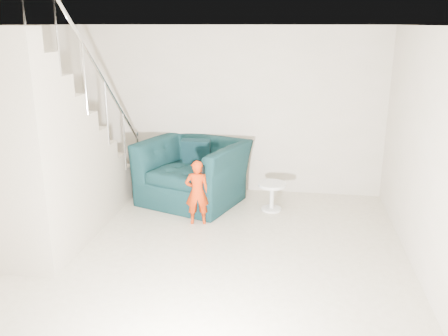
{
  "coord_description": "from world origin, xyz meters",
  "views": [
    {
      "loc": [
        1.06,
        -4.85,
        2.73
      ],
      "look_at": [
        0.15,
        1.2,
        0.85
      ],
      "focal_mm": 38.0,
      "sensor_mm": 36.0,
      "label": 1
    }
  ],
  "objects": [
    {
      "name": "floor",
      "position": [
        0.0,
        0.0,
        0.0
      ],
      "size": [
        5.5,
        5.5,
        0.0
      ],
      "primitive_type": "plane",
      "color": "tan",
      "rests_on": "ground"
    },
    {
      "name": "ceiling",
      "position": [
        0.0,
        0.0,
        2.7
      ],
      "size": [
        5.5,
        5.5,
        0.0
      ],
      "primitive_type": "plane",
      "rotation": [
        3.14,
        0.0,
        0.0
      ],
      "color": "silver",
      "rests_on": "back_wall"
    },
    {
      "name": "back_wall",
      "position": [
        0.0,
        2.75,
        1.35
      ],
      "size": [
        5.0,
        0.0,
        5.0
      ],
      "primitive_type": "plane",
      "rotation": [
        1.57,
        0.0,
        0.0
      ],
      "color": "#A79E88",
      "rests_on": "floor"
    },
    {
      "name": "front_wall",
      "position": [
        0.0,
        -2.75,
        1.35
      ],
      "size": [
        5.0,
        0.0,
        5.0
      ],
      "primitive_type": "plane",
      "rotation": [
        -1.57,
        0.0,
        0.0
      ],
      "color": "#A79E88",
      "rests_on": "floor"
    },
    {
      "name": "right_wall",
      "position": [
        2.5,
        0.0,
        1.35
      ],
      "size": [
        0.0,
        5.5,
        5.5
      ],
      "primitive_type": "plane",
      "rotation": [
        1.57,
        0.0,
        -1.57
      ],
      "color": "#A79E88",
      "rests_on": "floor"
    },
    {
      "name": "armchair",
      "position": [
        -0.48,
        2.1,
        0.48
      ],
      "size": [
        1.84,
        1.73,
        0.97
      ],
      "primitive_type": "imported",
      "rotation": [
        0.0,
        0.0,
        -0.34
      ],
      "color": "black",
      "rests_on": "floor"
    },
    {
      "name": "toddler",
      "position": [
        -0.24,
        1.24,
        0.46
      ],
      "size": [
        0.38,
        0.29,
        0.93
      ],
      "primitive_type": "imported",
      "rotation": [
        0.0,
        0.0,
        3.36
      ],
      "color": "#962504",
      "rests_on": "floor"
    },
    {
      "name": "side_table",
      "position": [
        0.78,
        1.89,
        0.29
      ],
      "size": [
        0.43,
        0.43,
        0.43
      ],
      "color": "silver",
      "rests_on": "floor"
    },
    {
      "name": "staircase",
      "position": [
        -2.0,
        0.55,
        0.95
      ],
      "size": [
        1.02,
        3.03,
        3.62
      ],
      "color": "#ADA089",
      "rests_on": "floor"
    },
    {
      "name": "cushion",
      "position": [
        -0.48,
        2.37,
        0.73
      ],
      "size": [
        0.46,
        0.22,
        0.45
      ],
      "primitive_type": "cube",
      "rotation": [
        0.21,
        0.0,
        0.0
      ],
      "color": "black",
      "rests_on": "armchair"
    },
    {
      "name": "throw",
      "position": [
        -1.17,
        2.02,
        0.61
      ],
      "size": [
        0.05,
        0.48,
        0.54
      ],
      "primitive_type": "cube",
      "color": "black",
      "rests_on": "armchair"
    },
    {
      "name": "phone",
      "position": [
        -0.13,
        1.19,
        0.81
      ],
      "size": [
        0.03,
        0.05,
        0.1
      ],
      "primitive_type": "cube",
      "rotation": [
        0.0,
        0.0,
        -0.2
      ],
      "color": "black",
      "rests_on": "toddler"
    }
  ]
}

